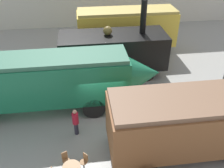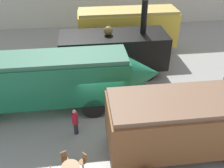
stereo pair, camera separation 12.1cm
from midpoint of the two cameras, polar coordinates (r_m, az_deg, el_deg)
The scene contains 8 objects.
ground_plane at distance 15.34m, azimuth -1.93°, elevation -7.23°, with size 80.00×80.00×0.00m, color gray.
passenger_coach_vintage at distance 22.16m, azimuth 3.71°, elevation 12.77°, with size 8.39×2.58×3.81m.
steam_locomotive at distance 18.46m, azimuth 0.59°, elevation 7.76°, with size 7.70×2.90×5.59m.
streamlined_locomotive at distance 14.97m, azimuth -13.69°, elevation 1.20°, with size 12.73×2.41×3.68m.
passenger_coach_wooden at distance 12.64m, azimuth 17.60°, elevation -8.03°, with size 7.87×2.89×3.27m.
cafe_chair_3 at distance 12.34m, azimuth -6.22°, elevation -16.84°, with size 0.41×0.40×0.87m.
cafe_chair_4 at distance 12.53m, azimuth -10.52°, elevation -16.33°, with size 0.38×0.40×0.87m.
visitor_person at distance 13.73m, azimuth -8.17°, elevation -8.36°, with size 0.34×0.34×1.67m.
Camera 2 is at (-0.86, -11.67, 9.91)m, focal length 40.00 mm.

